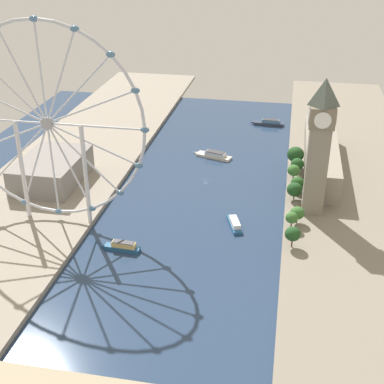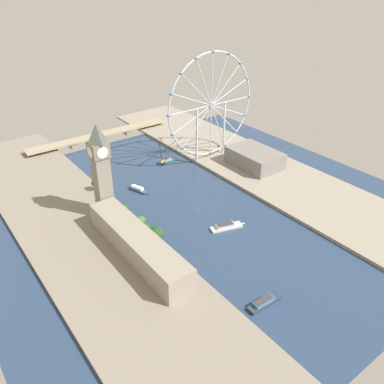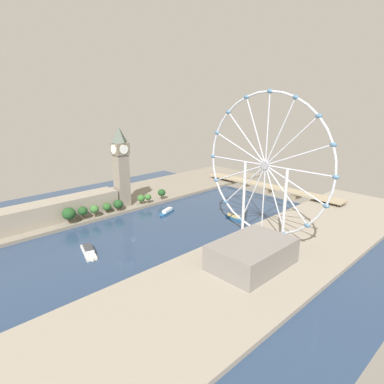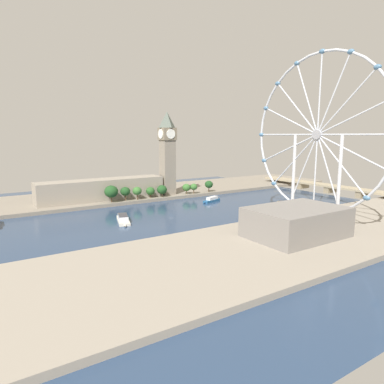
{
  "view_description": "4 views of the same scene",
  "coord_description": "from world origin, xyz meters",
  "px_view_note": "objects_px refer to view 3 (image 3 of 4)",
  "views": [
    {
      "loc": [
        -52.44,
        328.69,
        160.29
      ],
      "look_at": [
        1.68,
        41.98,
        11.38
      ],
      "focal_mm": 49.94,
      "sensor_mm": 36.0,
      "label": 1
    },
    {
      "loc": [
        -184.95,
        -239.28,
        189.93
      ],
      "look_at": [
        6.53,
        16.11,
        6.98
      ],
      "focal_mm": 36.95,
      "sensor_mm": 36.0,
      "label": 2
    },
    {
      "loc": [
        217.48,
        -141.63,
        113.21
      ],
      "look_at": [
        -15.04,
        82.62,
        20.27
      ],
      "focal_mm": 31.18,
      "sensor_mm": 36.0,
      "label": 3
    },
    {
      "loc": [
        231.56,
        -130.18,
        61.9
      ],
      "look_at": [
        16.28,
        9.05,
        19.68
      ],
      "focal_mm": 32.41,
      "sensor_mm": 36.0,
      "label": 4
    }
  ],
  "objects_px": {
    "tour_boat_2": "(88,251)",
    "tour_boat_3": "(235,217)",
    "clock_tower": "(121,166)",
    "parliament_block": "(58,210)",
    "river_bridge": "(269,187)",
    "ferris_wheel": "(265,166)",
    "riverside_hall": "(252,254)",
    "tour_boat_0": "(167,212)"
  },
  "relations": [
    {
      "from": "tour_boat_2",
      "to": "tour_boat_3",
      "type": "distance_m",
      "value": 138.61
    },
    {
      "from": "clock_tower",
      "to": "parliament_block",
      "type": "bearing_deg",
      "value": -95.47
    },
    {
      "from": "parliament_block",
      "to": "river_bridge",
      "type": "relative_size",
      "value": 0.63
    },
    {
      "from": "ferris_wheel",
      "to": "river_bridge",
      "type": "xyz_separation_m",
      "value": [
        -75.42,
        125.51,
        -55.1
      ]
    },
    {
      "from": "parliament_block",
      "to": "river_bridge",
      "type": "xyz_separation_m",
      "value": [
        77.49,
        228.53,
        -6.16
      ]
    },
    {
      "from": "ferris_wheel",
      "to": "riverside_hall",
      "type": "bearing_deg",
      "value": -62.34
    },
    {
      "from": "tour_boat_0",
      "to": "clock_tower",
      "type": "bearing_deg",
      "value": -82.3
    },
    {
      "from": "riverside_hall",
      "to": "river_bridge",
      "type": "relative_size",
      "value": 0.31
    },
    {
      "from": "clock_tower",
      "to": "river_bridge",
      "type": "relative_size",
      "value": 0.45
    },
    {
      "from": "clock_tower",
      "to": "tour_boat_2",
      "type": "height_order",
      "value": "clock_tower"
    },
    {
      "from": "clock_tower",
      "to": "tour_boat_0",
      "type": "height_order",
      "value": "clock_tower"
    },
    {
      "from": "clock_tower",
      "to": "tour_boat_3",
      "type": "distance_m",
      "value": 125.13
    },
    {
      "from": "riverside_hall",
      "to": "tour_boat_0",
      "type": "xyz_separation_m",
      "value": [
        -126.24,
        30.69,
        -9.76
      ]
    },
    {
      "from": "clock_tower",
      "to": "riverside_hall",
      "type": "xyz_separation_m",
      "value": [
        170.67,
        -8.51,
        -33.86
      ]
    },
    {
      "from": "riverside_hall",
      "to": "tour_boat_3",
      "type": "height_order",
      "value": "riverside_hall"
    },
    {
      "from": "parliament_block",
      "to": "river_bridge",
      "type": "bearing_deg",
      "value": 71.27
    },
    {
      "from": "river_bridge",
      "to": "tour_boat_3",
      "type": "relative_size",
      "value": 7.8
    },
    {
      "from": "clock_tower",
      "to": "river_bridge",
      "type": "xyz_separation_m",
      "value": [
        71.2,
        162.87,
        -39.21
      ]
    },
    {
      "from": "tour_boat_0",
      "to": "tour_boat_3",
      "type": "xyz_separation_m",
      "value": [
        57.12,
        36.74,
        0.33
      ]
    },
    {
      "from": "tour_boat_0",
      "to": "parliament_block",
      "type": "bearing_deg",
      "value": -48.83
    },
    {
      "from": "riverside_hall",
      "to": "tour_boat_3",
      "type": "bearing_deg",
      "value": 135.71
    },
    {
      "from": "riverside_hall",
      "to": "river_bridge",
      "type": "bearing_deg",
      "value": 120.13
    },
    {
      "from": "clock_tower",
      "to": "tour_boat_3",
      "type": "relative_size",
      "value": 3.49
    },
    {
      "from": "parliament_block",
      "to": "tour_boat_3",
      "type": "distance_m",
      "value": 165.08
    },
    {
      "from": "river_bridge",
      "to": "tour_boat_2",
      "type": "distance_m",
      "value": 239.28
    },
    {
      "from": "clock_tower",
      "to": "tour_boat_0",
      "type": "xyz_separation_m",
      "value": [
        44.43,
        22.18,
        -43.62
      ]
    },
    {
      "from": "parliament_block",
      "to": "tour_boat_0",
      "type": "bearing_deg",
      "value": 60.0
    },
    {
      "from": "clock_tower",
      "to": "riverside_hall",
      "type": "relative_size",
      "value": 1.46
    },
    {
      "from": "tour_boat_2",
      "to": "tour_boat_3",
      "type": "xyz_separation_m",
      "value": [
        30.16,
        135.29,
        0.26
      ]
    },
    {
      "from": "tour_boat_2",
      "to": "ferris_wheel",
      "type": "bearing_deg",
      "value": 73.29
    },
    {
      "from": "tour_boat_0",
      "to": "tour_boat_2",
      "type": "bearing_deg",
      "value": -3.53
    },
    {
      "from": "tour_boat_2",
      "to": "tour_boat_3",
      "type": "height_order",
      "value": "tour_boat_3"
    },
    {
      "from": "parliament_block",
      "to": "tour_boat_2",
      "type": "relative_size",
      "value": 3.62
    },
    {
      "from": "clock_tower",
      "to": "tour_boat_0",
      "type": "relative_size",
      "value": 3.39
    },
    {
      "from": "tour_boat_3",
      "to": "ferris_wheel",
      "type": "bearing_deg",
      "value": -22.02
    },
    {
      "from": "tour_boat_3",
      "to": "river_bridge",
      "type": "bearing_deg",
      "value": 109.81
    },
    {
      "from": "tour_boat_2",
      "to": "clock_tower",
      "type": "bearing_deg",
      "value": 149.84
    },
    {
      "from": "river_bridge",
      "to": "tour_boat_0",
      "type": "relative_size",
      "value": 7.57
    },
    {
      "from": "river_bridge",
      "to": "tour_boat_2",
      "type": "height_order",
      "value": "river_bridge"
    },
    {
      "from": "ferris_wheel",
      "to": "tour_boat_2",
      "type": "relative_size",
      "value": 3.62
    },
    {
      "from": "parliament_block",
      "to": "riverside_hall",
      "type": "distance_m",
      "value": 185.95
    },
    {
      "from": "clock_tower",
      "to": "tour_boat_0",
      "type": "bearing_deg",
      "value": 26.53
    }
  ]
}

